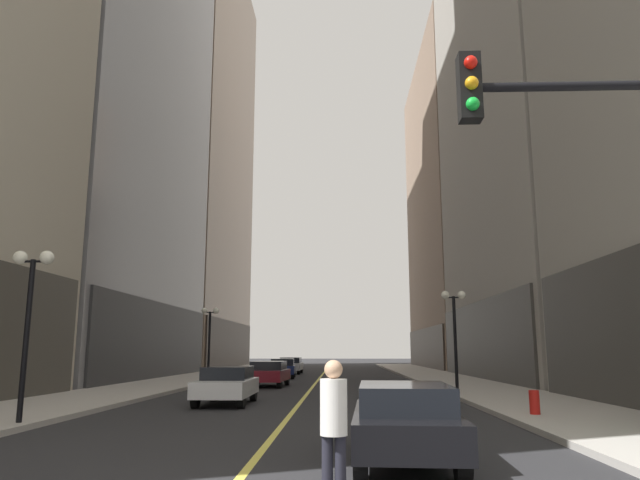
# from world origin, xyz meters

# --- Properties ---
(ground_plane) EXTENTS (200.00, 200.00, 0.00)m
(ground_plane) POSITION_xyz_m (0.00, 35.00, 0.00)
(ground_plane) COLOR #262628
(sidewalk_left) EXTENTS (4.50, 78.00, 0.15)m
(sidewalk_left) POSITION_xyz_m (-8.25, 35.00, 0.07)
(sidewalk_left) COLOR #ADA8A0
(sidewalk_left) RESTS_ON ground
(sidewalk_right) EXTENTS (4.50, 78.00, 0.15)m
(sidewalk_right) POSITION_xyz_m (8.25, 35.00, 0.07)
(sidewalk_right) COLOR #ADA8A0
(sidewalk_right) RESTS_ON ground
(lane_centre_stripe) EXTENTS (0.16, 70.00, 0.01)m
(lane_centre_stripe) POSITION_xyz_m (0.00, 35.00, 0.00)
(lane_centre_stripe) COLOR #E5D64C
(lane_centre_stripe) RESTS_ON ground
(building_left_mid) EXTENTS (11.48, 24.00, 53.47)m
(building_left_mid) POSITION_xyz_m (-16.15, 34.50, 26.64)
(building_left_mid) COLOR gray
(building_left_mid) RESTS_ON ground
(building_left_far) EXTENTS (12.63, 26.00, 49.00)m
(building_left_far) POSITION_xyz_m (-16.72, 60.00, 24.42)
(building_left_far) COLOR gray
(building_left_far) RESTS_ON ground
(building_right_far) EXTENTS (11.11, 26.00, 34.95)m
(building_right_far) POSITION_xyz_m (15.95, 60.00, 17.40)
(building_right_far) COLOR gray
(building_right_far) RESTS_ON ground
(car_black) EXTENTS (1.94, 4.55, 1.32)m
(car_black) POSITION_xyz_m (2.63, 5.97, 0.72)
(car_black) COLOR black
(car_black) RESTS_ON ground
(car_white) EXTENTS (1.81, 4.17, 1.32)m
(car_white) POSITION_xyz_m (-2.57, 16.83, 0.72)
(car_white) COLOR silver
(car_white) RESTS_ON ground
(car_maroon) EXTENTS (2.04, 4.28, 1.32)m
(car_maroon) POSITION_xyz_m (-2.38, 27.38, 0.72)
(car_maroon) COLOR maroon
(car_maroon) RESTS_ON ground
(car_navy) EXTENTS (1.92, 4.18, 1.32)m
(car_navy) POSITION_xyz_m (-2.55, 36.99, 0.72)
(car_navy) COLOR #141E4C
(car_navy) RESTS_ON ground
(car_silver) EXTENTS (1.83, 4.45, 1.32)m
(car_silver) POSITION_xyz_m (-2.67, 44.91, 0.72)
(car_silver) COLOR #B7B7BC
(car_silver) RESTS_ON ground
(pedestrian_in_white_shirt) EXTENTS (0.35, 0.35, 1.78)m
(pedestrian_in_white_shirt) POSITION_xyz_m (1.44, 2.91, 1.04)
(pedestrian_in_white_shirt) COLOR black
(pedestrian_in_white_shirt) RESTS_ON ground
(street_lamp_left_near) EXTENTS (1.06, 0.36, 4.43)m
(street_lamp_left_near) POSITION_xyz_m (-6.40, 10.08, 3.26)
(street_lamp_left_near) COLOR black
(street_lamp_left_near) RESTS_ON ground
(street_lamp_left_far) EXTENTS (1.06, 0.36, 4.43)m
(street_lamp_left_far) POSITION_xyz_m (-6.40, 30.90, 3.26)
(street_lamp_left_far) COLOR black
(street_lamp_left_far) RESTS_ON ground
(street_lamp_right_mid) EXTENTS (1.06, 0.36, 4.43)m
(street_lamp_right_mid) POSITION_xyz_m (6.40, 21.04, 3.26)
(street_lamp_right_mid) COLOR black
(street_lamp_right_mid) RESTS_ON ground
(fire_hydrant_right) EXTENTS (0.28, 0.28, 0.80)m
(fire_hydrant_right) POSITION_xyz_m (6.90, 12.47, 0.40)
(fire_hydrant_right) COLOR red
(fire_hydrant_right) RESTS_ON ground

